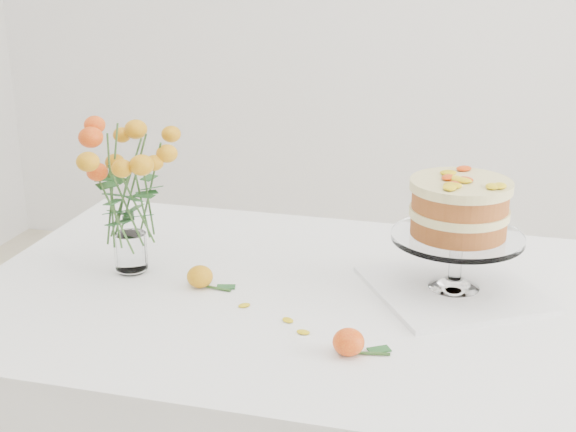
% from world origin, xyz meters
% --- Properties ---
extents(table, '(1.43, 0.93, 0.76)m').
position_xyz_m(table, '(0.00, 0.00, 0.67)').
color(table, tan).
rests_on(table, ground).
extents(napkin, '(0.44, 0.44, 0.01)m').
position_xyz_m(napkin, '(0.27, 0.08, 0.76)').
color(napkin, white).
rests_on(napkin, table).
extents(cake_stand, '(0.27, 0.27, 0.24)m').
position_xyz_m(cake_stand, '(0.27, 0.08, 0.93)').
color(cake_stand, white).
rests_on(cake_stand, napkin).
extents(rose_vase, '(0.24, 0.24, 0.35)m').
position_xyz_m(rose_vase, '(-0.41, 0.01, 0.96)').
color(rose_vase, white).
rests_on(rose_vase, table).
extents(loose_rose_near, '(0.10, 0.05, 0.05)m').
position_xyz_m(loose_rose_near, '(-0.24, -0.03, 0.78)').
color(loose_rose_near, gold).
rests_on(loose_rose_near, table).
extents(loose_rose_far, '(0.10, 0.06, 0.05)m').
position_xyz_m(loose_rose_far, '(0.12, -0.24, 0.78)').
color(loose_rose_far, red).
rests_on(loose_rose_far, table).
extents(stray_petal_a, '(0.03, 0.02, 0.00)m').
position_xyz_m(stray_petal_a, '(-0.12, -0.10, 0.76)').
color(stray_petal_a, yellow).
rests_on(stray_petal_a, table).
extents(stray_petal_b, '(0.03, 0.02, 0.00)m').
position_xyz_m(stray_petal_b, '(-0.02, -0.14, 0.76)').
color(stray_petal_b, yellow).
rests_on(stray_petal_b, table).
extents(stray_petal_c, '(0.03, 0.02, 0.00)m').
position_xyz_m(stray_petal_c, '(0.02, -0.18, 0.76)').
color(stray_petal_c, yellow).
rests_on(stray_petal_c, table).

